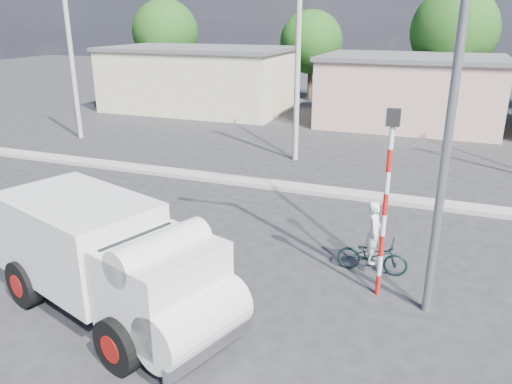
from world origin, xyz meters
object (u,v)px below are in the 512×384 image
(truck, at_px, (112,260))
(cyclist, at_px, (373,243))
(streetlight, at_px, (446,83))
(bicycle, at_px, (372,255))
(traffic_pole, at_px, (387,190))

(truck, distance_m, cyclist, 6.30)
(truck, bearing_deg, streetlight, 42.12)
(cyclist, bearing_deg, streetlight, -138.12)
(truck, height_order, bicycle, truck)
(truck, height_order, streetlight, streetlight)
(truck, bearing_deg, bicycle, 58.09)
(bicycle, distance_m, cyclist, 0.33)
(bicycle, relative_size, traffic_pole, 0.40)
(truck, distance_m, bicycle, 6.34)
(truck, relative_size, bicycle, 3.58)
(bicycle, relative_size, cyclist, 1.11)
(traffic_pole, bearing_deg, streetlight, -17.73)
(bicycle, xyz_separation_m, streetlight, (1.25, -1.34, 4.50))
(truck, xyz_separation_m, cyclist, (4.84, 3.99, -0.56))
(traffic_pole, distance_m, streetlight, 2.56)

